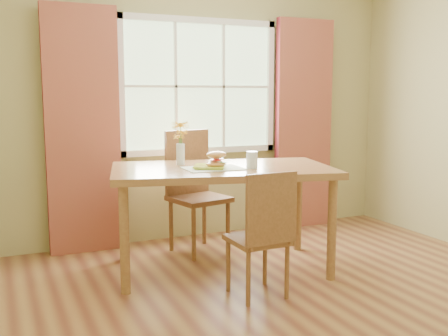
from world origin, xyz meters
TOP-DOWN VIEW (x-y plane):
  - room at (0.00, 0.00)m, footprint 4.24×3.84m
  - window at (0.00, 1.87)m, footprint 1.62×0.06m
  - curtain_left at (-1.15, 1.78)m, footprint 0.65×0.08m
  - curtain_right at (1.15, 1.78)m, footprint 0.65×0.08m
  - dining_table at (-0.21, 0.83)m, footprint 1.92×1.35m
  - chair_near at (-0.21, 0.13)m, footprint 0.39×0.39m
  - chair_far at (-0.24, 1.44)m, footprint 0.55×0.55m
  - placemat at (-0.32, 0.76)m, footprint 0.46×0.35m
  - plate at (-0.34, 0.78)m, footprint 0.32×0.32m
  - croissant_sandwich at (-0.31, 0.73)m, footprint 0.17×0.12m
  - water_glass at (-0.03, 0.66)m, footprint 0.09×0.09m
  - flower_vase at (-0.47, 1.09)m, footprint 0.15×0.15m

SIDE VIEW (x-z plane):
  - chair_near at x=-0.21m, z-range 0.04..0.96m
  - chair_far at x=-0.24m, z-range 0.05..1.15m
  - dining_table at x=-0.21m, z-range 0.34..1.18m
  - placemat at x=-0.32m, z-range 0.85..0.85m
  - plate at x=-0.34m, z-range 0.85..0.87m
  - water_glass at x=-0.03m, z-range 0.84..0.98m
  - croissant_sandwich at x=-0.31m, z-range 0.86..0.99m
  - flower_vase at x=-0.47m, z-range 0.88..1.24m
  - curtain_left at x=-1.15m, z-range 0.00..2.20m
  - curtain_right at x=1.15m, z-range 0.00..2.20m
  - room at x=0.00m, z-range -0.02..2.72m
  - window at x=0.00m, z-range 0.84..2.16m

